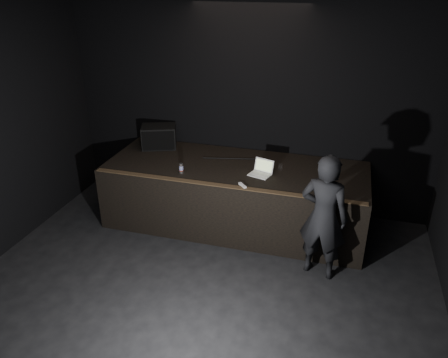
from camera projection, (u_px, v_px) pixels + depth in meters
name	position (u px, v px, depth m)	size (l,w,h in m)	color
ground	(171.00, 346.00, 4.78)	(7.00, 7.00, 0.00)	black
room_walls	(159.00, 180.00, 3.90)	(6.10, 7.10, 3.52)	black
stage_riser	(235.00, 195.00, 6.93)	(4.00, 1.50, 1.00)	black
riser_lip	(222.00, 185.00, 6.09)	(3.92, 0.10, 0.01)	brown
stage_monitor	(159.00, 137.00, 7.35)	(0.66, 0.58, 0.37)	black
cable	(230.00, 158.00, 6.96)	(0.02, 0.02, 0.87)	black
laptop	(262.00, 171.00, 6.43)	(0.37, 0.35, 0.21)	silver
beer_can	(181.00, 168.00, 6.45)	(0.06, 0.06, 0.15)	silver
plastic_cup	(280.00, 167.00, 6.56)	(0.07, 0.07, 0.09)	white
wii_remote	(243.00, 186.00, 6.07)	(0.04, 0.17, 0.03)	white
person	(324.00, 217.00, 5.59)	(0.63, 0.41, 1.73)	black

